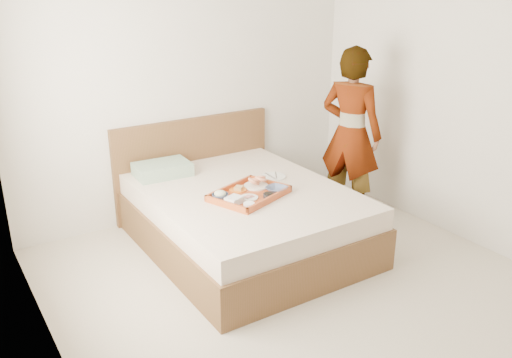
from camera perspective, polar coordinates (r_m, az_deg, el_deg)
The scene contains 18 objects.
ground at distance 4.08m, azimuth 6.43°, elevation -12.50°, with size 3.50×4.00×0.01m, color beige.
wall_back at distance 5.20m, azimuth -7.09°, elevation 10.23°, with size 3.50×0.01×2.60m, color silver.
wall_left at distance 2.81m, azimuth -21.44°, elevation 0.12°, with size 0.01×4.00×2.60m, color silver.
wall_right at distance 4.83m, azimuth 23.64°, elevation 7.90°, with size 0.01×4.00×2.60m, color silver.
bed at distance 4.67m, azimuth -1.18°, elevation -4.19°, with size 1.65×2.00×0.53m, color brown.
headboard at distance 5.38m, azimuth -6.60°, elevation 1.51°, with size 1.65×0.06×0.95m, color brown.
pillow at distance 4.95m, azimuth -9.92°, elevation 1.03°, with size 0.49×0.33×0.12m, color gray.
tray at distance 4.41m, azimuth -0.73°, elevation -1.55°, with size 0.61×0.44×0.06m, color #B1511E.
prawn_plate at distance 4.58m, azimuth 0.01°, elevation -0.74°, with size 0.21×0.21×0.01m, color white.
navy_bowl_big at distance 4.47m, azimuth 2.18°, elevation -1.09°, with size 0.17×0.17×0.04m, color #141A40.
sauce_dish at distance 4.36m, azimuth 1.33°, elevation -1.77°, with size 0.09×0.09×0.03m, color black.
meat_plate at distance 4.34m, azimuth -0.76°, elevation -1.99°, with size 0.15×0.15×0.01m, color white.
bread_plate at distance 4.51m, azimuth -1.95°, elevation -1.14°, with size 0.15×0.15×0.01m, color orange.
salad_bowl at distance 4.34m, azimuth -3.83°, elevation -1.82°, with size 0.13×0.13×0.04m, color #141A40.
plastic_tub at distance 4.24m, azimuth -2.34°, elevation -2.27°, with size 0.13×0.10×0.06m, color silver.
cheese_round at distance 4.18m, azimuth -0.74°, elevation -2.75°, with size 0.09×0.09×0.03m, color white.
dinner_plate at distance 4.85m, azimuth 1.84°, elevation 0.27°, with size 0.23×0.23×0.01m, color white.
person at distance 5.19m, azimuth 10.03°, elevation 4.70°, with size 0.60×0.40×1.66m, color silver.
Camera 1 is at (-2.21, -2.62, 2.21)m, focal length 37.65 mm.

